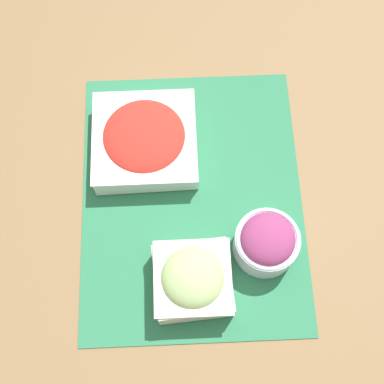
{
  "coord_description": "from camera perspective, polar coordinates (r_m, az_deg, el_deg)",
  "views": [
    {
      "loc": [
        -0.35,
        0.01,
        0.94
      ],
      "look_at": [
        0.0,
        0.0,
        0.03
      ],
      "focal_mm": 50.0,
      "sensor_mm": 36.0,
      "label": 1
    }
  ],
  "objects": [
    {
      "name": "ground_plane",
      "position": [
        1.01,
        0.0,
        -0.69
      ],
      "size": [
        3.0,
        3.0,
        0.0
      ],
      "primitive_type": "plane",
      "color": "olive"
    },
    {
      "name": "placemat",
      "position": [
        1.0,
        0.0,
        -0.65
      ],
      "size": [
        0.53,
        0.41,
        0.0
      ],
      "color": "#2D7A51",
      "rests_on": "ground_plane"
    },
    {
      "name": "tomato_bowl",
      "position": [
        1.02,
        -5.07,
        5.58
      ],
      "size": [
        0.2,
        0.2,
        0.06
      ],
      "color": "white",
      "rests_on": "placemat"
    },
    {
      "name": "cucumber_bowl",
      "position": [
        0.92,
        0.07,
        -9.31
      ],
      "size": [
        0.14,
        0.14,
        0.08
      ],
      "color": "silver",
      "rests_on": "placemat"
    },
    {
      "name": "onion_bowl",
      "position": [
        0.94,
        7.96,
        -5.29
      ],
      "size": [
        0.11,
        0.11,
        0.08
      ],
      "color": "silver",
      "rests_on": "placemat"
    }
  ]
}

